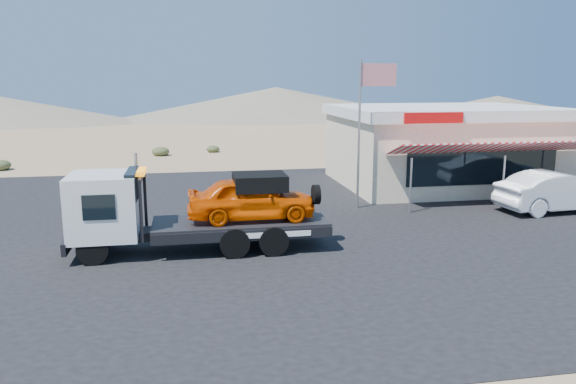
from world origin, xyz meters
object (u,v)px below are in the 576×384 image
Objects in this scene: flagpole at (365,117)px; tow_truck at (193,207)px; jerky_store at (442,145)px; white_sedan at (557,192)px.

tow_truck is at bearing -146.07° from flagpole.
jerky_store reaches higher than tow_truck.
tow_truck is 14.71m from white_sedan.
flagpole is at bearing -141.21° from jerky_store.
jerky_store reaches higher than white_sedan.
white_sedan is at bearing 10.50° from tow_truck.
white_sedan is at bearing -15.04° from flagpole.
flagpole is (-5.57, -4.47, 1.77)m from jerky_store.
jerky_store is (-1.92, 6.48, 1.16)m from white_sedan.
tow_truck is 0.75× the size of jerky_store.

